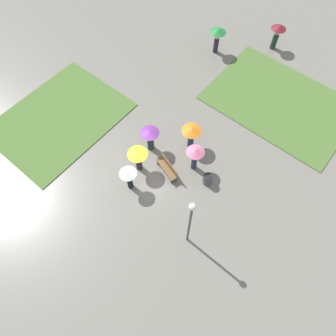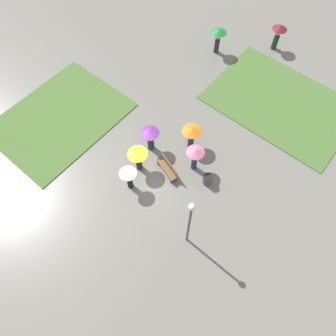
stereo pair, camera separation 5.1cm
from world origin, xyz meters
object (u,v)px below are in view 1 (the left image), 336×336
Objects in this scene: crowd_person_yellow at (138,157)px; lone_walker_mid_plaza at (218,35)px; crowd_person_pink at (195,154)px; trash_bin at (208,179)px; crowd_person_white at (128,175)px; crowd_person_orange at (191,133)px; lone_walker_far_path at (277,33)px; park_bench at (168,168)px; lamp_post at (190,220)px; crowd_person_purple at (150,136)px.

lone_walker_mid_plaza is (-2.29, 10.94, 0.17)m from crowd_person_yellow.
trash_bin is at bearing 103.60° from crowd_person_pink.
trash_bin is 0.43× the size of crowd_person_white.
crowd_person_yellow is 1.00× the size of crowd_person_orange.
lone_walker_far_path reaches higher than trash_bin.
lone_walker_far_path is at bearing 110.61° from park_bench.
lamp_post is at bearing 61.11° from crowd_person_pink.
crowd_person_yellow is at bearing -125.77° from lone_walker_mid_plaza.
lamp_post reaches higher than crowd_person_purple.
crowd_person_purple is at bearing -126.29° from lone_walker_mid_plaza.
lone_walker_far_path is (-1.65, 11.93, -0.12)m from crowd_person_pink.
crowd_person_purple is 1.01× the size of crowd_person_orange.
crowd_person_white reaches higher than crowd_person_orange.
lone_walker_far_path reaches higher than crowd_person_white.
lamp_post is 6.14m from crowd_person_orange.
trash_bin is at bearing 101.19° from crowd_person_orange.
lone_walker_mid_plaza reaches higher than trash_bin.
park_bench reaches higher than trash_bin.
crowd_person_yellow is 0.99× the size of crowd_person_purple.
crowd_person_pink reaches higher than crowd_person_yellow.
crowd_person_yellow is at bearing 161.12° from lamp_post.
crowd_person_purple reaches higher than crowd_person_orange.
crowd_person_pink reaches higher than lone_walker_far_path.
crowd_person_yellow is at bearing 172.05° from lone_walker_far_path.
crowd_person_purple is at bearing 169.83° from lone_walker_far_path.
crowd_person_orange is (-3.47, 4.80, -1.61)m from lamp_post.
lone_walker_mid_plaza is (-2.71, 12.17, 0.13)m from crowd_person_white.
crowd_person_pink is 10.06m from lone_walker_mid_plaza.
crowd_person_pink is (2.44, 2.05, 0.16)m from crowd_person_yellow.
park_bench is 0.97× the size of crowd_person_orange.
lamp_post is 4.64m from crowd_person_pink.
lone_walker_far_path is 4.33m from lone_walker_mid_plaza.
crowd_person_pink is (2.84, 0.56, 0.20)m from crowd_person_purple.
crowd_person_purple is at bearing 148.96° from lamp_post.
trash_bin is 0.44× the size of crowd_person_yellow.
lone_walker_far_path is at bearing -61.98° from crowd_person_white.
lamp_post reaches higher than crowd_person_orange.
crowd_person_yellow is 0.92× the size of lone_walker_far_path.
park_bench is 0.37× the size of lamp_post.
crowd_person_pink reaches higher than crowd_person_white.
crowd_person_white is 0.92× the size of lone_walker_mid_plaza.
park_bench is 0.97× the size of crowd_person_yellow.
trash_bin is at bearing -171.56° from lone_walker_far_path.
lamp_post is 2.56× the size of crowd_person_purple.
crowd_person_yellow is (-4.82, 1.65, -1.64)m from lamp_post.
crowd_person_purple reaches higher than trash_bin.
crowd_person_pink is at bearing -92.17° from crowd_person_white.
crowd_person_orange is at bearing 148.32° from trash_bin.
crowd_person_purple is 0.91× the size of crowd_person_pink.
trash_bin is at bearing -108.08° from crowd_person_white.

